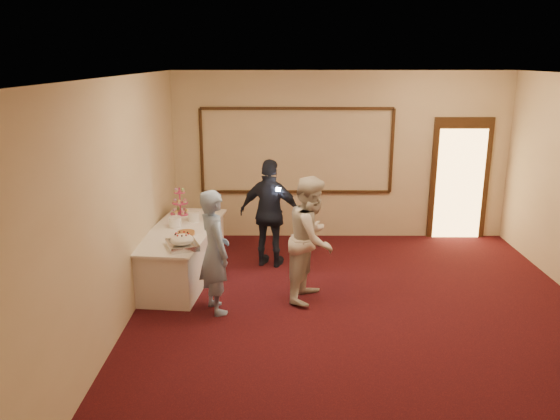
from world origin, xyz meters
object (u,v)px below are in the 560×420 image
object	(u,v)px
plate_stack_b	(194,217)
man	(215,252)
buffet_table	(182,254)
guest	(271,214)
woman	(312,239)
pavlova_tray	(182,242)
tart	(186,233)
cupcake_stand	(180,204)
plate_stack_a	(175,222)

from	to	relation	value
plate_stack_b	man	bearing A→B (deg)	-71.51
buffet_table	guest	size ratio (longest dim) A/B	1.40
woman	guest	world-z (taller)	same
man	guest	distance (m)	1.76
guest	pavlova_tray	bearing A→B (deg)	65.58
pavlova_tray	woman	xyz separation A→B (m)	(1.73, 0.11, 0.00)
pavlova_tray	guest	world-z (taller)	guest
tart	man	bearing A→B (deg)	-58.00
buffet_table	pavlova_tray	xyz separation A→B (m)	(0.16, -0.80, 0.46)
cupcake_stand	woman	xyz separation A→B (m)	(2.04, -1.51, -0.09)
cupcake_stand	man	size ratio (longest dim) A/B	0.29
man	woman	xyz separation A→B (m)	(1.26, 0.40, 0.04)
man	woman	bearing A→B (deg)	-99.11
plate_stack_b	tart	xyz separation A→B (m)	(-0.01, -0.68, -0.05)
plate_stack_a	man	xyz separation A→B (m)	(0.73, -1.19, -0.04)
man	guest	xyz separation A→B (m)	(0.69, 1.62, 0.04)
pavlova_tray	plate_stack_a	bearing A→B (deg)	106.36
plate_stack_a	cupcake_stand	bearing A→B (deg)	93.94
plate_stack_b	cupcake_stand	bearing A→B (deg)	123.65
buffet_table	pavlova_tray	size ratio (longest dim) A/B	4.18
buffet_table	pavlova_tray	world-z (taller)	pavlova_tray
woman	guest	distance (m)	1.36
plate_stack_a	man	distance (m)	1.40
pavlova_tray	plate_stack_a	size ratio (longest dim) A/B	3.03
plate_stack_b	guest	bearing A→B (deg)	6.93
plate_stack_b	buffet_table	bearing A→B (deg)	-108.31
buffet_table	plate_stack_b	distance (m)	0.62
buffet_table	plate_stack_b	bearing A→B (deg)	71.69
buffet_table	man	world-z (taller)	man
pavlova_tray	cupcake_stand	bearing A→B (deg)	101.01
pavlova_tray	man	xyz separation A→B (m)	(0.46, -0.29, -0.04)
guest	buffet_table	bearing A→B (deg)	38.63
plate_stack_b	guest	xyz separation A→B (m)	(1.18, 0.14, 0.01)
guest	plate_stack_a	bearing A→B (deg)	33.18
plate_stack_a	plate_stack_b	xyz separation A→B (m)	(0.23, 0.29, -0.00)
pavlova_tray	tart	world-z (taller)	pavlova_tray
tart	plate_stack_b	bearing A→B (deg)	89.56
cupcake_stand	guest	bearing A→B (deg)	-10.93
pavlova_tray	cupcake_stand	distance (m)	1.65
plate_stack_a	plate_stack_b	world-z (taller)	plate_stack_a
buffet_table	plate_stack_a	world-z (taller)	plate_stack_a
pavlova_tray	guest	size ratio (longest dim) A/B	0.33
man	woman	world-z (taller)	woman
pavlova_tray	plate_stack_b	world-z (taller)	pavlova_tray
pavlova_tray	cupcake_stand	size ratio (longest dim) A/B	1.19
pavlova_tray	plate_stack_b	bearing A→B (deg)	91.52
plate_stack_b	tart	distance (m)	0.68
cupcake_stand	woman	world-z (taller)	woman
tart	pavlova_tray	bearing A→B (deg)	-85.90
cupcake_stand	woman	bearing A→B (deg)	-36.52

